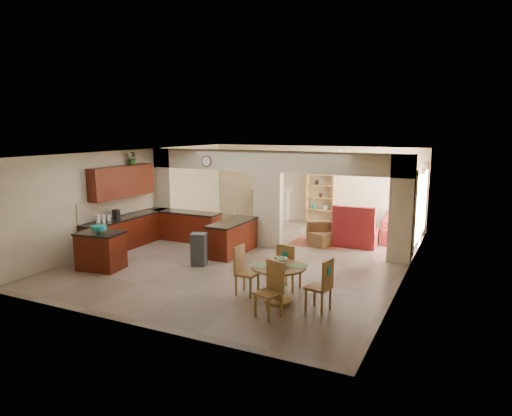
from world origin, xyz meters
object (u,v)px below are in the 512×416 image
at_px(sofa, 399,228).
at_px(armchair, 320,230).
at_px(dining_table, 278,278).
at_px(kitchen_island, 101,250).

height_order(sofa, armchair, armchair).
bearing_deg(armchair, dining_table, 76.53).
xyz_separation_m(dining_table, sofa, (1.36, 6.56, -0.15)).
distance_m(kitchen_island, armchair, 6.33).
bearing_deg(dining_table, armchair, 98.30).
bearing_deg(sofa, dining_table, 162.01).
height_order(kitchen_island, sofa, kitchen_island).
height_order(kitchen_island, dining_table, kitchen_island).
distance_m(kitchen_island, sofa, 8.91).
distance_m(dining_table, armchair, 5.03).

